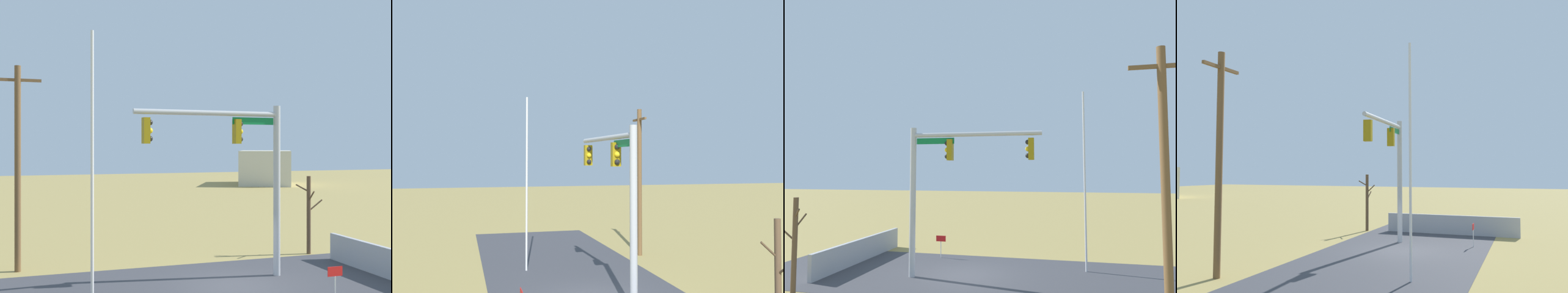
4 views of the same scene
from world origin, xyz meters
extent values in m
plane|color=#9E894C|center=(0.00, 0.00, 0.00)|extent=(160.00, 160.00, 0.00)
cube|color=#B7B5AD|center=(3.27, 0.91, 0.00)|extent=(6.00, 6.00, 0.01)
cylinder|color=#B2B5BA|center=(2.27, 0.91, 3.42)|extent=(0.28, 0.28, 6.85)
cylinder|color=#B2B5BA|center=(-0.70, 0.79, 6.50)|extent=(5.95, 0.43, 0.20)
cube|color=#0F7238|center=(1.20, 0.87, 6.22)|extent=(1.80, 0.10, 0.28)
cube|color=#937A0F|center=(0.49, 0.84, 5.80)|extent=(0.25, 0.37, 0.96)
sphere|color=black|center=(0.64, 0.84, 6.10)|extent=(0.22, 0.22, 0.22)
sphere|color=yellow|center=(0.64, 0.84, 5.80)|extent=(0.22, 0.22, 0.22)
sphere|color=black|center=(0.64, 0.84, 5.50)|extent=(0.22, 0.22, 0.22)
cube|color=#937A0F|center=(-3.20, 0.69, 5.80)|extent=(0.25, 0.37, 0.96)
sphere|color=black|center=(-3.05, 0.70, 6.10)|extent=(0.22, 0.22, 0.22)
sphere|color=yellow|center=(-3.05, 0.70, 5.80)|extent=(0.22, 0.22, 0.22)
sphere|color=black|center=(-3.05, 0.70, 5.50)|extent=(0.22, 0.22, 0.22)
cylinder|color=silver|center=(-5.53, -1.90, 4.39)|extent=(0.10, 0.10, 8.78)
cylinder|color=brown|center=(-7.60, 5.03, 4.29)|extent=(0.26, 0.26, 8.58)
cube|color=brown|center=(-7.60, 5.03, 7.98)|extent=(1.90, 0.12, 0.12)
cylinder|color=brown|center=(5.78, 4.28, 1.88)|extent=(0.20, 0.20, 3.77)
cylinder|color=brown|center=(6.15, 4.28, 2.33)|extent=(0.78, 0.07, 0.57)
cylinder|color=brown|center=(5.54, 4.48, 3.18)|extent=(0.54, 0.47, 0.39)
cylinder|color=brown|center=(5.76, 4.01, 2.81)|extent=(0.12, 0.61, 0.55)
cylinder|color=silver|center=(2.31, -3.13, 0.45)|extent=(0.04, 0.04, 0.90)
cube|color=red|center=(2.31, -3.13, 1.06)|extent=(0.56, 0.02, 0.32)
cube|color=beige|center=(24.94, 47.17, 2.28)|extent=(10.51, 11.86, 4.57)
camera|label=1|loc=(-7.91, -18.40, 5.24)|focal=49.23mm
camera|label=2|loc=(18.22, -5.15, 5.57)|focal=43.11mm
camera|label=3|loc=(-4.88, 17.19, 4.72)|focal=34.51mm
camera|label=4|loc=(-20.09, -5.95, 4.00)|focal=37.76mm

